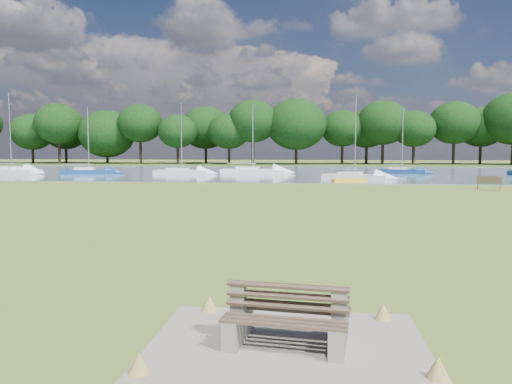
# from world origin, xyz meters

# --- Properties ---
(ground) EXTENTS (220.00, 220.00, 0.00)m
(ground) POSITION_xyz_m (0.00, 0.00, 0.00)
(ground) COLOR olive
(river) EXTENTS (220.00, 40.00, 0.10)m
(river) POSITION_xyz_m (0.00, 42.00, 0.00)
(river) COLOR slate
(river) RESTS_ON ground
(far_bank) EXTENTS (220.00, 20.00, 0.40)m
(far_bank) POSITION_xyz_m (0.00, 72.00, 0.00)
(far_bank) COLOR #4C6626
(far_bank) RESTS_ON ground
(concrete_pad) EXTENTS (4.20, 3.20, 0.10)m
(concrete_pad) POSITION_xyz_m (0.00, -14.00, 0.05)
(concrete_pad) COLOR gray
(concrete_pad) RESTS_ON ground
(bench_pair) EXTENTS (1.97, 1.30, 1.00)m
(bench_pair) POSITION_xyz_m (-0.00, -14.00, 0.51)
(bench_pair) COLOR gray
(bench_pair) RESTS_ON concrete_pad
(riverbank_bench) EXTENTS (1.79, 1.06, 1.06)m
(riverbank_bench) POSITION_xyz_m (13.14, 16.70, 0.53)
(riverbank_bench) COLOR brown
(riverbank_bench) RESTS_ON ground
(kayak) EXTENTS (3.23, 1.86, 0.32)m
(kayak) POSITION_xyz_m (3.59, 24.00, 0.21)
(kayak) COLOR yellow
(kayak) RESTS_ON river
(tree_line) EXTENTS (159.48, 9.62, 11.64)m
(tree_line) POSITION_xyz_m (8.34, 68.00, 6.89)
(tree_line) COLOR black
(tree_line) RESTS_ON far_bank
(sailboat_0) EXTENTS (7.76, 3.87, 9.44)m
(sailboat_0) POSITION_xyz_m (-35.07, 33.71, 0.57)
(sailboat_0) COLOR silver
(sailboat_0) RESTS_ON river
(sailboat_1) EXTENTS (5.80, 3.50, 7.85)m
(sailboat_1) POSITION_xyz_m (10.77, 39.58, 0.52)
(sailboat_1) COLOR navy
(sailboat_1) RESTS_ON river
(sailboat_2) EXTENTS (7.58, 2.24, 8.18)m
(sailboat_2) POSITION_xyz_m (-6.84, 37.20, 0.55)
(sailboat_2) COLOR silver
(sailboat_2) RESTS_ON river
(sailboat_3) EXTENTS (6.81, 2.82, 8.30)m
(sailboat_3) POSITION_xyz_m (-14.91, 35.21, 0.48)
(sailboat_3) COLOR silver
(sailboat_3) RESTS_ON river
(sailboat_5) EXTENTS (6.58, 3.84, 8.32)m
(sailboat_5) POSITION_xyz_m (4.37, 28.60, 0.45)
(sailboat_5) COLOR silver
(sailboat_5) RESTS_ON river
(sailboat_7) EXTENTS (6.33, 3.06, 7.77)m
(sailboat_7) POSITION_xyz_m (-25.78, 34.29, 0.52)
(sailboat_7) COLOR navy
(sailboat_7) RESTS_ON river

